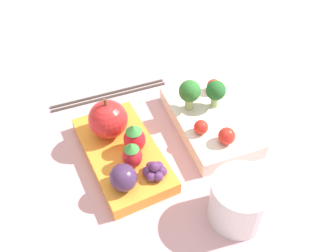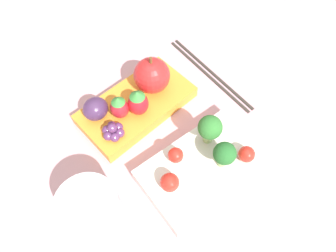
% 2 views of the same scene
% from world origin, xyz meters
% --- Properties ---
extents(ground_plane, '(4.00, 4.00, 0.00)m').
position_xyz_m(ground_plane, '(0.00, 0.00, 0.00)').
color(ground_plane, '#C6939E').
extents(bento_box_savoury, '(0.20, 0.14, 0.03)m').
position_xyz_m(bento_box_savoury, '(0.00, 0.08, 0.01)').
color(bento_box_savoury, silver).
rests_on(bento_box_savoury, ground_plane).
extents(bento_box_fruit, '(0.20, 0.11, 0.02)m').
position_xyz_m(bento_box_fruit, '(-0.01, -0.08, 0.01)').
color(bento_box_fruit, orange).
rests_on(bento_box_fruit, ground_plane).
extents(broccoli_floret_0, '(0.04, 0.04, 0.05)m').
position_xyz_m(broccoli_floret_0, '(-0.03, 0.06, 0.06)').
color(broccoli_floret_0, '#93B770').
rests_on(broccoli_floret_0, bento_box_savoury).
extents(broccoli_floret_1, '(0.03, 0.03, 0.05)m').
position_xyz_m(broccoli_floret_1, '(-0.01, 0.10, 0.06)').
color(broccoli_floret_1, '#93B770').
rests_on(broccoli_floret_1, bento_box_savoury).
extents(cherry_tomato_0, '(0.02, 0.02, 0.02)m').
position_xyz_m(cherry_tomato_0, '(-0.05, 0.12, 0.04)').
color(cherry_tomato_0, red).
rests_on(cherry_tomato_0, bento_box_savoury).
extents(cherry_tomato_1, '(0.03, 0.03, 0.03)m').
position_xyz_m(cherry_tomato_1, '(0.06, 0.06, 0.04)').
color(cherry_tomato_1, red).
rests_on(cherry_tomato_1, bento_box_savoury).
extents(cherry_tomato_2, '(0.02, 0.02, 0.02)m').
position_xyz_m(cherry_tomato_2, '(0.02, 0.04, 0.04)').
color(cherry_tomato_2, red).
rests_on(cherry_tomato_2, bento_box_savoury).
extents(apple, '(0.06, 0.06, 0.07)m').
position_xyz_m(apple, '(-0.05, -0.08, 0.05)').
color(apple, red).
rests_on(apple, bento_box_fruit).
extents(strawberry_0, '(0.03, 0.03, 0.04)m').
position_xyz_m(strawberry_0, '(0.02, -0.07, 0.04)').
color(strawberry_0, red).
rests_on(strawberry_0, bento_box_fruit).
extents(strawberry_1, '(0.03, 0.03, 0.05)m').
position_xyz_m(strawberry_1, '(-0.00, -0.06, 0.05)').
color(strawberry_1, red).
rests_on(strawberry_1, bento_box_fruit).
extents(plum, '(0.04, 0.04, 0.04)m').
position_xyz_m(plum, '(0.05, -0.10, 0.04)').
color(plum, '#42284C').
rests_on(plum, bento_box_fruit).
extents(grape_cluster, '(0.04, 0.03, 0.03)m').
position_xyz_m(grape_cluster, '(0.06, -0.06, 0.03)').
color(grape_cluster, '#562D5B').
rests_on(grape_cluster, bento_box_fruit).
extents(drinking_cup, '(0.08, 0.08, 0.07)m').
position_xyz_m(drinking_cup, '(0.16, 0.01, 0.03)').
color(drinking_cup, silver).
rests_on(drinking_cup, ground_plane).
extents(chopsticks_pair, '(0.05, 0.21, 0.01)m').
position_xyz_m(chopsticks_pair, '(-0.16, -0.03, 0.00)').
color(chopsticks_pair, '#332D28').
rests_on(chopsticks_pair, ground_plane).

